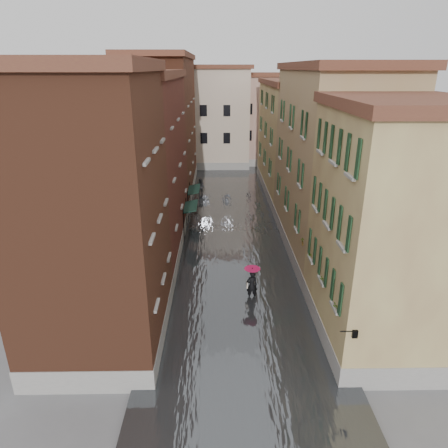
{
  "coord_description": "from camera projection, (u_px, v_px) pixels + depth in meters",
  "views": [
    {
      "loc": [
        -1.21,
        -19.46,
        13.13
      ],
      "look_at": [
        -0.8,
        6.34,
        3.0
      ],
      "focal_mm": 32.0,
      "sensor_mm": 36.0,
      "label": 1
    }
  ],
  "objects": [
    {
      "name": "pedestrian_far",
      "position": [
        201.0,
        187.0,
        43.76
      ],
      "size": [
        1.0,
        0.84,
        1.84
      ],
      "primitive_type": "imported",
      "rotation": [
        0.0,
        0.0,
        -0.17
      ],
      "color": "black",
      "rests_on": "ground"
    },
    {
      "name": "awning_near",
      "position": [
        190.0,
        207.0,
        32.68
      ],
      "size": [
        1.09,
        2.91,
        2.8
      ],
      "color": "black",
      "rests_on": "ground"
    },
    {
      "name": "ground",
      "position": [
        240.0,
        313.0,
        22.93
      ],
      "size": [
        120.0,
        120.0,
        0.0
      ],
      "primitive_type": "plane",
      "color": "slate",
      "rests_on": "ground"
    },
    {
      "name": "building_left_near",
      "position": [
        94.0,
        220.0,
        18.59
      ],
      "size": [
        6.0,
        8.0,
        13.0
      ],
      "primitive_type": "cube",
      "color": "brown",
      "rests_on": "ground"
    },
    {
      "name": "building_left_mid",
      "position": [
        138.0,
        169.0,
        28.92
      ],
      "size": [
        6.0,
        14.0,
        12.5
      ],
      "primitive_type": "cube",
      "color": "#5B241C",
      "rests_on": "ground"
    },
    {
      "name": "floodwater",
      "position": [
        232.0,
        227.0,
        35.0
      ],
      "size": [
        10.0,
        60.0,
        0.2
      ],
      "primitive_type": "cube",
      "color": "#3C3F43",
      "rests_on": "ground"
    },
    {
      "name": "building_left_far",
      "position": [
        163.0,
        129.0,
        42.61
      ],
      "size": [
        6.0,
        16.0,
        14.0
      ],
      "primitive_type": "cube",
      "color": "brown",
      "rests_on": "ground"
    },
    {
      "name": "pedestrian_main",
      "position": [
        252.0,
        281.0,
        23.87
      ],
      "size": [
        0.98,
        0.98,
        2.06
      ],
      "color": "black",
      "rests_on": "ground"
    },
    {
      "name": "awning_far",
      "position": [
        194.0,
        190.0,
        37.25
      ],
      "size": [
        1.09,
        3.08,
        2.8
      ],
      "color": "black",
      "rests_on": "ground"
    },
    {
      "name": "building_right_near",
      "position": [
        390.0,
        233.0,
        19.08
      ],
      "size": [
        6.0,
        8.0,
        11.5
      ],
      "primitive_type": "cube",
      "color": "#98784E",
      "rests_on": "ground"
    },
    {
      "name": "wall_lantern",
      "position": [
        354.0,
        333.0,
        16.31
      ],
      "size": [
        0.71,
        0.22,
        0.35
      ],
      "color": "black",
      "rests_on": "ground"
    },
    {
      "name": "building_end_cream",
      "position": [
        205.0,
        118.0,
        55.88
      ],
      "size": [
        12.0,
        9.0,
        13.0
      ],
      "primitive_type": "cube",
      "color": "beige",
      "rests_on": "ground"
    },
    {
      "name": "building_right_far",
      "position": [
        293.0,
        141.0,
        43.27
      ],
      "size": [
        6.0,
        16.0,
        11.5
      ],
      "primitive_type": "cube",
      "color": "#98784E",
      "rests_on": "ground"
    },
    {
      "name": "window_planters",
      "position": [
        319.0,
        264.0,
        21.0
      ],
      "size": [
        0.59,
        8.13,
        0.84
      ],
      "color": "maroon",
      "rests_on": "ground"
    },
    {
      "name": "building_end_pink",
      "position": [
        267.0,
        120.0,
        58.06
      ],
      "size": [
        10.0,
        9.0,
        12.0
      ],
      "primitive_type": "cube",
      "color": "#A68075",
      "rests_on": "ground"
    },
    {
      "name": "building_right_mid",
      "position": [
        330.0,
        165.0,
        29.04
      ],
      "size": [
        6.0,
        14.0,
        13.0
      ],
      "primitive_type": "cube",
      "color": "#9E845F",
      "rests_on": "ground"
    }
  ]
}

